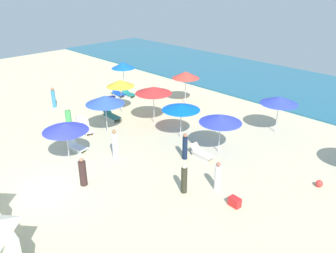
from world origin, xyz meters
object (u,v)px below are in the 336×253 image
object	(u,v)px
umbrella_1	(221,119)
cooler_box_0	(80,119)
umbrella_9	(65,127)
beachgoer_3	(83,173)
beachgoer_6	(115,144)
beach_ball_2	(319,184)
umbrella_4	(279,100)
beachgoer_4	(54,98)
lounge_chair_5_0	(113,103)
lounge_chair_5_1	(111,116)
lounge_chair_3_1	(128,93)
lounge_chair_9_0	(77,147)
lounge_chair_7_0	(87,129)
beachgoer_7	(184,179)
umbrella_5	(120,83)
cooler_box_1	(235,202)
beachgoer_0	(185,147)
beachgoer_1	(218,177)
lounge_chair_3_0	(118,93)
beachgoer_5	(69,120)
umbrella_2	(181,107)
umbrella_0	(154,90)
umbrella_7	(105,100)
umbrella_3	(123,65)
lounge_chair_1_0	(202,153)
umbrella_6	(186,75)

from	to	relation	value
umbrella_1	cooler_box_0	world-z (taller)	umbrella_1
cooler_box_0	umbrella_9	bearing A→B (deg)	-111.42
beachgoer_3	beachgoer_6	size ratio (longest dim) A/B	0.89
cooler_box_0	beach_ball_2	bearing A→B (deg)	-59.62
umbrella_4	beachgoer_4	distance (m)	16.56
lounge_chair_5_0	beachgoer_6	distance (m)	8.39
lounge_chair_5_1	cooler_box_0	bearing A→B (deg)	148.57
lounge_chair_3_1	lounge_chair_9_0	world-z (taller)	lounge_chair_3_1
lounge_chair_3_1	lounge_chair_9_0	distance (m)	9.94
umbrella_4	lounge_chair_7_0	size ratio (longest dim) A/B	1.78
lounge_chair_9_0	beachgoer_7	world-z (taller)	beachgoer_7
lounge_chair_7_0	beachgoer_6	size ratio (longest dim) A/B	0.82
umbrella_1	lounge_chair_3_1	bearing A→B (deg)	168.22
umbrella_5	lounge_chair_5_0	xyz separation A→B (m)	(-1.60, 0.35, -2.03)
beachgoer_7	cooler_box_1	world-z (taller)	beachgoer_7
umbrella_1	beachgoer_7	distance (m)	4.84
umbrella_9	cooler_box_0	size ratio (longest dim) A/B	4.66
beachgoer_4	beachgoer_6	world-z (taller)	beachgoer_6
cooler_box_0	cooler_box_1	xyz separation A→B (m)	(13.36, -0.28, 0.03)
lounge_chair_5_0	beachgoer_0	size ratio (longest dim) A/B	0.93
beachgoer_1	beachgoer_7	distance (m)	1.62
beachgoer_3	beachgoer_7	bearing A→B (deg)	-72.58
umbrella_9	lounge_chair_3_0	bearing A→B (deg)	129.32
beachgoer_5	umbrella_2	bearing A→B (deg)	-124.81
umbrella_0	cooler_box_1	world-z (taller)	umbrella_0
umbrella_4	beachgoer_6	size ratio (longest dim) A/B	1.45
lounge_chair_5_1	umbrella_7	world-z (taller)	umbrella_7
lounge_chair_9_0	umbrella_5	bearing A→B (deg)	18.70
umbrella_7	beachgoer_3	distance (m)	6.36
umbrella_5	lounge_chair_5_1	xyz separation A→B (m)	(0.49, -1.32, -2.02)
umbrella_9	cooler_box_1	bearing A→B (deg)	20.11
umbrella_0	beachgoer_3	xyz separation A→B (m)	(3.33, -7.69, -1.71)
umbrella_3	umbrella_9	bearing A→B (deg)	-51.69
beachgoer_6	lounge_chair_5_0	bearing A→B (deg)	-157.13
lounge_chair_1_0	beachgoer_0	xyz separation A→B (m)	(-0.54, -0.81, 0.50)
beachgoer_1	beachgoer_5	size ratio (longest dim) A/B	0.93
umbrella_1	lounge_chair_5_1	bearing A→B (deg)	-169.85
lounge_chair_1_0	beachgoer_7	bearing A→B (deg)	-149.99
lounge_chair_3_1	umbrella_6	world-z (taller)	umbrella_6
lounge_chair_3_0	beachgoer_3	xyz separation A→B (m)	(9.65, -9.33, 0.39)
lounge_chair_3_0	umbrella_6	world-z (taller)	umbrella_6
umbrella_3	beachgoer_6	world-z (taller)	umbrella_3
umbrella_6	umbrella_1	bearing A→B (deg)	-33.66
lounge_chair_3_0	beachgoer_7	distance (m)	14.92
umbrella_3	beachgoer_7	bearing A→B (deg)	-27.71
umbrella_5	beach_ball_2	size ratio (longest dim) A/B	7.28
umbrella_4	umbrella_5	world-z (taller)	umbrella_5
beachgoer_0	beachgoer_7	size ratio (longest dim) A/B	1.02
beachgoer_5	beach_ball_2	bearing A→B (deg)	-142.00
lounge_chair_1_0	cooler_box_0	world-z (taller)	lounge_chair_1_0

